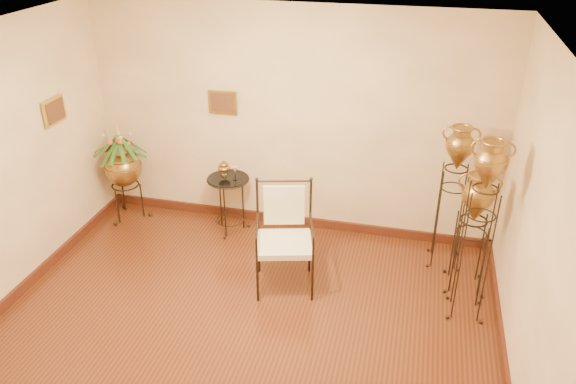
% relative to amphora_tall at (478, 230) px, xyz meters
% --- Properties ---
extents(ground, '(5.00, 5.00, 0.00)m').
position_rel_amphora_tall_xyz_m(ground, '(-2.15, -1.19, -0.98)').
color(ground, '#582815').
rests_on(ground, ground).
extents(room_shell, '(5.02, 5.02, 2.81)m').
position_rel_amphora_tall_xyz_m(room_shell, '(-2.16, -1.19, 0.75)').
color(room_shell, '#FDE0A3').
rests_on(room_shell, ground).
extents(amphora_tall, '(0.44, 0.44, 1.93)m').
position_rel_amphora_tall_xyz_m(amphora_tall, '(0.00, 0.00, 0.00)').
color(amphora_tall, black).
rests_on(amphora_tall, ground).
extents(amphora_mid, '(0.51, 0.51, 1.71)m').
position_rel_amphora_tall_xyz_m(amphora_mid, '(-0.21, 0.88, -0.12)').
color(amphora_mid, black).
rests_on(amphora_mid, ground).
extents(amphora_short, '(0.46, 0.46, 1.38)m').
position_rel_amphora_tall_xyz_m(amphora_short, '(-0.00, 0.46, -0.30)').
color(amphora_short, black).
rests_on(amphora_short, ground).
extents(planter_urn, '(0.79, 0.79, 1.38)m').
position_rel_amphora_tall_xyz_m(planter_urn, '(-4.30, 0.96, -0.22)').
color(planter_urn, black).
rests_on(planter_urn, ground).
extents(armchair, '(0.80, 0.76, 1.18)m').
position_rel_amphora_tall_xyz_m(armchair, '(-1.91, -0.02, -0.39)').
color(armchair, black).
rests_on(armchair, ground).
extents(side_table, '(0.55, 0.55, 0.94)m').
position_rel_amphora_tall_xyz_m(side_table, '(-2.87, 0.96, -0.60)').
color(side_table, black).
rests_on(side_table, ground).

